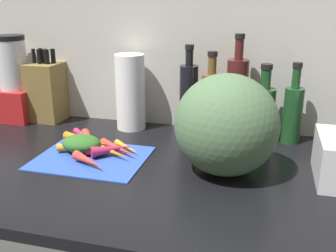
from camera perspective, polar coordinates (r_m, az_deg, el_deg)
name	(u,v)px	position (r cm, az deg, el deg)	size (l,w,h in cm)	color
ground_plane	(127,166)	(118.11, -6.06, -5.88)	(170.00, 80.00, 3.00)	black
wall_back	(161,45)	(144.93, -1.00, 11.85)	(170.00, 3.00, 60.00)	#BCB7AD
cutting_board	(92,157)	(120.79, -11.21, -4.58)	(33.08, 26.28, 0.80)	#2D51B7
carrot_0	(86,138)	(132.77, -11.97, -1.74)	(2.23, 2.23, 17.81)	#B2264C
carrot_1	(86,140)	(130.14, -11.98, -2.02)	(2.86, 2.86, 17.92)	orange
carrot_2	(127,147)	(123.11, -6.11, -3.14)	(2.03, 2.03, 11.52)	orange
carrot_3	(104,150)	(120.81, -9.46, -3.50)	(2.95, 2.95, 11.01)	#B2264C
carrot_4	(119,148)	(121.83, -7.31, -3.30)	(2.55, 2.55, 16.28)	red
carrot_5	(88,161)	(114.11, -11.68, -5.03)	(2.89, 2.89, 12.48)	red
carrot_6	(112,149)	(120.29, -8.33, -3.41)	(3.46, 3.46, 12.61)	#B2264C
carrot_7	(89,138)	(131.02, -11.56, -1.80)	(3.07, 3.07, 12.19)	red
carrot_8	(76,147)	(124.95, -13.44, -3.10)	(2.55, 2.55, 11.55)	orange
carrot_9	(111,151)	(119.90, -8.39, -3.73)	(2.50, 2.50, 15.26)	orange
carrot_greens_pile	(81,143)	(124.14, -12.65, -2.51)	(12.47, 9.60, 5.28)	#2D6023
winter_squash	(226,125)	(105.80, 8.58, 0.11)	(28.44, 26.52, 28.18)	#4C6B47
knife_block	(47,91)	(159.94, -17.38, 4.97)	(12.23, 13.66, 28.08)	brown
blender_appliance	(15,84)	(163.70, -21.64, 5.74)	(14.76, 14.76, 33.11)	red
paper_towel_roll	(130,92)	(142.32, -5.57, 4.99)	(10.64, 10.64, 27.56)	white
bottle_0	(189,98)	(136.36, 3.05, 4.13)	(6.42, 6.42, 31.68)	black
bottle_1	(211,101)	(137.58, 6.34, 3.62)	(6.62, 6.62, 29.35)	brown
bottle_2	(236,97)	(134.69, 10.05, 4.28)	(7.28, 7.28, 35.58)	#471919
bottle_3	(263,112)	(133.46, 13.85, 2.00)	(7.59, 7.59, 26.43)	#19421E
bottle_4	(293,113)	(134.82, 17.89, 1.91)	(6.32, 6.32, 27.10)	#19421E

